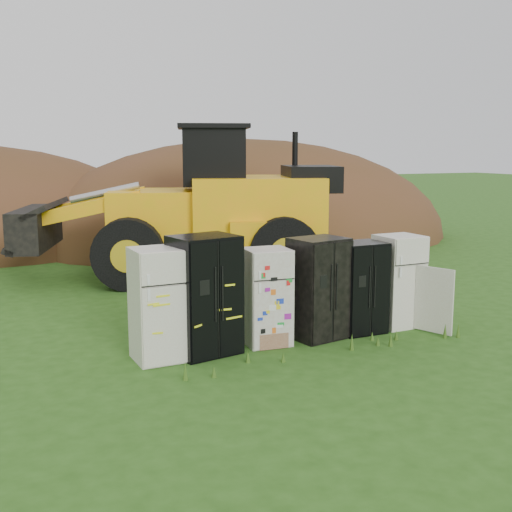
{
  "coord_description": "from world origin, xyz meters",
  "views": [
    {
      "loc": [
        -5.08,
        -9.73,
        3.36
      ],
      "look_at": [
        0.19,
        2.0,
        1.19
      ],
      "focal_mm": 45.0,
      "sensor_mm": 36.0,
      "label": 1
    }
  ],
  "objects_px": {
    "fridge_black_side": "(205,295)",
    "fridge_dark_mid": "(318,288)",
    "fridge_open_door": "(398,281)",
    "wheel_loader": "(175,202)",
    "fridge_leftmost": "(159,304)",
    "fridge_sticker": "(267,297)",
    "fridge_black_right": "(360,287)"
  },
  "relations": [
    {
      "from": "fridge_leftmost",
      "to": "fridge_black_right",
      "type": "xyz_separation_m",
      "value": [
        3.8,
        0.02,
        -0.07
      ]
    },
    {
      "from": "fridge_black_side",
      "to": "wheel_loader",
      "type": "xyz_separation_m",
      "value": [
        1.44,
        6.22,
        0.99
      ]
    },
    {
      "from": "fridge_leftmost",
      "to": "fridge_dark_mid",
      "type": "height_order",
      "value": "fridge_leftmost"
    },
    {
      "from": "fridge_black_side",
      "to": "fridge_sticker",
      "type": "xyz_separation_m",
      "value": [
        1.15,
        0.05,
        -0.15
      ]
    },
    {
      "from": "fridge_black_side",
      "to": "wheel_loader",
      "type": "relative_size",
      "value": 0.24
    },
    {
      "from": "fridge_black_right",
      "to": "fridge_dark_mid",
      "type": "bearing_deg",
      "value": -179.82
    },
    {
      "from": "fridge_dark_mid",
      "to": "wheel_loader",
      "type": "xyz_separation_m",
      "value": [
        -0.7,
        6.22,
        1.07
      ]
    },
    {
      "from": "fridge_leftmost",
      "to": "fridge_dark_mid",
      "type": "distance_m",
      "value": 2.92
    },
    {
      "from": "fridge_leftmost",
      "to": "fridge_black_side",
      "type": "bearing_deg",
      "value": -2.0
    },
    {
      "from": "fridge_black_side",
      "to": "fridge_open_door",
      "type": "distance_m",
      "value": 3.92
    },
    {
      "from": "fridge_dark_mid",
      "to": "fridge_black_right",
      "type": "xyz_separation_m",
      "value": [
        0.89,
        0.01,
        -0.07
      ]
    },
    {
      "from": "fridge_sticker",
      "to": "wheel_loader",
      "type": "height_order",
      "value": "wheel_loader"
    },
    {
      "from": "fridge_black_right",
      "to": "wheel_loader",
      "type": "distance_m",
      "value": 6.51
    },
    {
      "from": "fridge_dark_mid",
      "to": "fridge_black_side",
      "type": "bearing_deg",
      "value": 169.11
    },
    {
      "from": "wheel_loader",
      "to": "fridge_dark_mid",
      "type": "bearing_deg",
      "value": -65.18
    },
    {
      "from": "fridge_black_side",
      "to": "wheel_loader",
      "type": "bearing_deg",
      "value": 65.82
    },
    {
      "from": "fridge_leftmost",
      "to": "wheel_loader",
      "type": "distance_m",
      "value": 6.69
    },
    {
      "from": "fridge_black_right",
      "to": "fridge_open_door",
      "type": "bearing_deg",
      "value": 3.05
    },
    {
      "from": "fridge_sticker",
      "to": "fridge_open_door",
      "type": "height_order",
      "value": "fridge_open_door"
    },
    {
      "from": "fridge_black_side",
      "to": "fridge_dark_mid",
      "type": "bearing_deg",
      "value": -11.13
    },
    {
      "from": "fridge_leftmost",
      "to": "fridge_black_side",
      "type": "distance_m",
      "value": 0.78
    },
    {
      "from": "fridge_sticker",
      "to": "fridge_dark_mid",
      "type": "height_order",
      "value": "fridge_dark_mid"
    },
    {
      "from": "fridge_sticker",
      "to": "wheel_loader",
      "type": "xyz_separation_m",
      "value": [
        0.29,
        6.18,
        1.14
      ]
    },
    {
      "from": "fridge_leftmost",
      "to": "fridge_black_side",
      "type": "relative_size",
      "value": 0.92
    },
    {
      "from": "fridge_leftmost",
      "to": "fridge_open_door",
      "type": "relative_size",
      "value": 1.04
    },
    {
      "from": "fridge_black_side",
      "to": "fridge_sticker",
      "type": "bearing_deg",
      "value": -8.8
    },
    {
      "from": "fridge_black_side",
      "to": "fridge_leftmost",
      "type": "bearing_deg",
      "value": 168.88
    },
    {
      "from": "fridge_open_door",
      "to": "fridge_sticker",
      "type": "bearing_deg",
      "value": 178.71
    },
    {
      "from": "fridge_leftmost",
      "to": "fridge_open_door",
      "type": "xyz_separation_m",
      "value": [
        4.7,
        0.08,
        -0.03
      ]
    },
    {
      "from": "fridge_dark_mid",
      "to": "wheel_loader",
      "type": "height_order",
      "value": "wheel_loader"
    },
    {
      "from": "fridge_leftmost",
      "to": "fridge_open_door",
      "type": "bearing_deg",
      "value": -1.15
    },
    {
      "from": "fridge_leftmost",
      "to": "fridge_sticker",
      "type": "distance_m",
      "value": 1.93
    }
  ]
}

